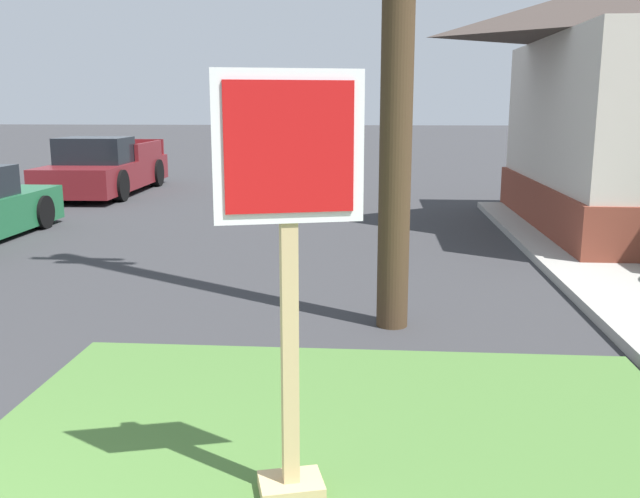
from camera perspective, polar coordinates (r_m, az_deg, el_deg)
stop_sign at (r=3.72m, az=-2.52°, el=-3.72°), size 0.76×0.37×2.36m
pickup_truck_maroon at (r=18.94m, az=-17.30°, el=6.26°), size 2.15×5.41×1.48m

